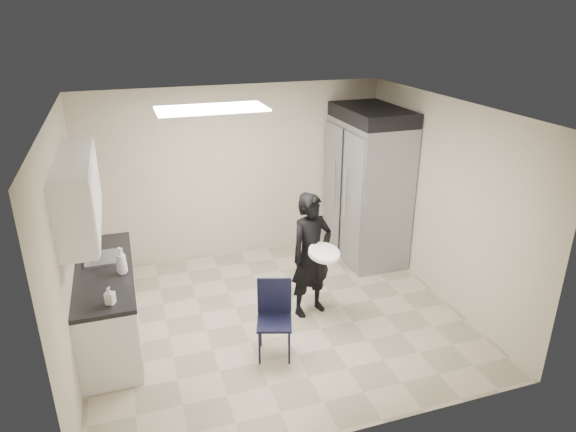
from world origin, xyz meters
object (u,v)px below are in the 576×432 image
object	(u,v)px
lower_counter	(108,306)
commercial_fridge	(367,191)
man_tuxedo	(311,255)
folding_chair	(274,323)

from	to	relation	value
lower_counter	commercial_fridge	xyz separation A→B (m)	(3.78, 1.07, 0.62)
commercial_fridge	man_tuxedo	size ratio (longest dim) A/B	1.32
commercial_fridge	folding_chair	xyz separation A→B (m)	(-2.06, -1.98, -0.63)
folding_chair	man_tuxedo	distance (m)	1.06
lower_counter	man_tuxedo	world-z (taller)	man_tuxedo
lower_counter	folding_chair	size ratio (longest dim) A/B	2.24
folding_chair	lower_counter	bearing A→B (deg)	169.90
man_tuxedo	commercial_fridge	bearing A→B (deg)	26.84
man_tuxedo	folding_chair	bearing A→B (deg)	-149.78
man_tuxedo	lower_counter	bearing A→B (deg)	159.85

